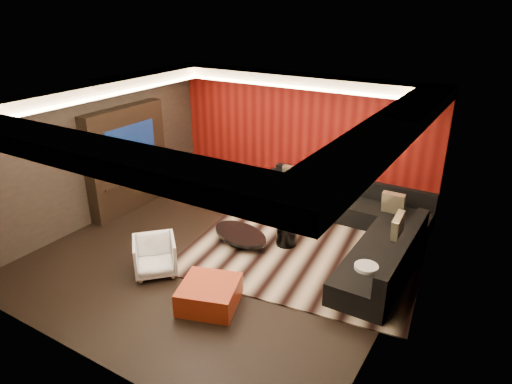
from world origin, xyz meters
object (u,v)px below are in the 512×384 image
Objects in this scene: white_side_table at (365,278)px; orange_ottoman at (209,294)px; drum_stool at (287,233)px; coffee_table at (240,237)px; armchair at (155,256)px; sectional_sofa at (355,223)px.

white_side_table is 0.56× the size of orange_ottoman.
drum_stool reaches higher than orange_ottoman.
white_side_table reaches higher than orange_ottoman.
coffee_table is 1.69m from armchair.
sectional_sofa is (1.08, 3.18, 0.08)m from orange_ottoman.
coffee_table is 1.75× the size of armchair.
coffee_table is 2.48m from white_side_table.
white_side_table is at bearing -65.08° from sectional_sofa.
sectional_sofa is (-0.77, 1.65, 0.03)m from white_side_table.
coffee_table is 2.69× the size of drum_stool.
white_side_table reaches higher than coffee_table.
drum_stool is (0.77, 0.38, 0.12)m from coffee_table.
coffee_table is 1.47× the size of orange_ottoman.
orange_ottoman is 0.22× the size of sectional_sofa.
drum_stool reaches higher than coffee_table.
armchair is 0.19× the size of sectional_sofa.
coffee_table is 2.61× the size of white_side_table.
white_side_table is 1.82m from sectional_sofa.
armchair reaches higher than orange_ottoman.
orange_ottoman is 3.36m from sectional_sofa.
orange_ottoman is at bearing -93.95° from drum_stool.
armchair is (-1.43, -1.92, 0.07)m from drum_stool.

